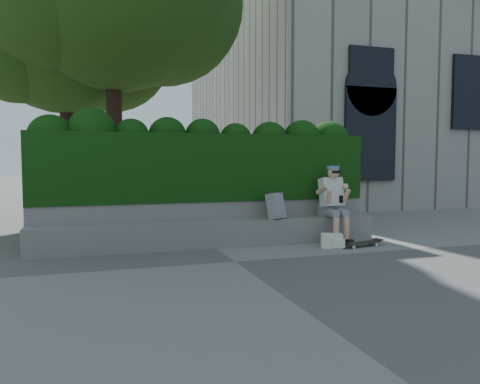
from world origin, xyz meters
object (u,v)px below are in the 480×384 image
object	(u,v)px
person	(333,200)
backpack_ground	(332,241)
skateboard	(362,243)
backpack_plaid	(276,206)

from	to	relation	value
person	backpack_ground	distance (m)	0.87
person	backpack_ground	bearing A→B (deg)	-120.06
skateboard	person	bearing A→B (deg)	101.02
backpack_plaid	skateboard	bearing A→B (deg)	-59.00
person	backpack_ground	xyz separation A→B (m)	(-0.30, -0.52, -0.64)
person	skateboard	world-z (taller)	person
skateboard	backpack_ground	size ratio (longest dim) A/B	2.09
skateboard	backpack_ground	world-z (taller)	backpack_ground
person	backpack_plaid	world-z (taller)	person
skateboard	backpack_ground	bearing A→B (deg)	160.57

